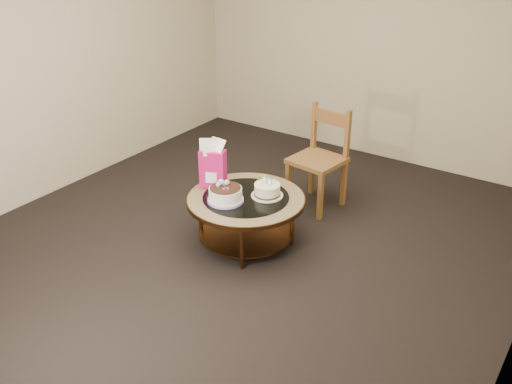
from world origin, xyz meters
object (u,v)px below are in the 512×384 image
Objects in this scene: dining_chair at (320,158)px; decorated_cake at (225,195)px; gift_bag at (213,164)px; coffee_table at (246,205)px; cream_cake at (267,190)px.

decorated_cake is at bearing -95.16° from dining_chair.
coffee_table is at bearing -21.14° from gift_bag.
gift_bag is at bearing 179.23° from coffee_table.
decorated_cake is at bearing -132.39° from cream_cake.
decorated_cake is 0.69× the size of gift_bag.
cream_cake is at bearing 38.40° from coffee_table.
dining_chair reaches higher than cream_cake.
dining_chair is at bearing 80.59° from coffee_table.
coffee_table is 1.03× the size of dining_chair.
gift_bag is 1.14m from dining_chair.
dining_chair is (0.02, 0.89, -0.01)m from cream_cake.
gift_bag reaches higher than cream_cake.
cream_cake reaches higher than coffee_table.
dining_chair is (0.17, 1.00, 0.12)m from coffee_table.
gift_bag is at bearing -169.32° from cream_cake.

